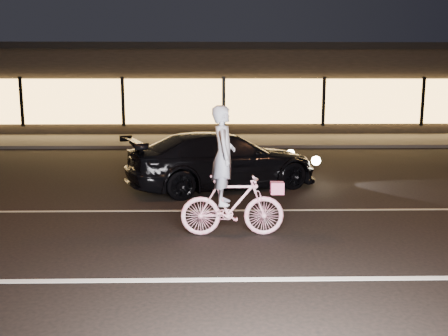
{
  "coord_description": "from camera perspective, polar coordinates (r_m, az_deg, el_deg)",
  "views": [
    {
      "loc": [
        -0.44,
        -7.69,
        2.61
      ],
      "look_at": [
        -0.27,
        0.6,
        1.12
      ],
      "focal_mm": 40.0,
      "sensor_mm": 36.0,
      "label": 1
    }
  ],
  "objects": [
    {
      "name": "lane_stripe_far",
      "position": [
        10.04,
        1.4,
        -4.86
      ],
      "size": [
        60.0,
        0.1,
        0.01
      ],
      "primitive_type": "cube",
      "color": "gray",
      "rests_on": "ground"
    },
    {
      "name": "ground",
      "position": [
        8.13,
        2.02,
        -8.55
      ],
      "size": [
        90.0,
        90.0,
        0.0
      ],
      "primitive_type": "plane",
      "color": "black",
      "rests_on": "ground"
    },
    {
      "name": "sedan",
      "position": [
        11.99,
        -0.1,
        0.89
      ],
      "size": [
        5.02,
        3.47,
        1.35
      ],
      "rotation": [
        0.0,
        0.0,
        1.95
      ],
      "color": "black",
      "rests_on": "ground"
    },
    {
      "name": "lane_stripe_near",
      "position": [
        6.73,
        2.74,
        -12.61
      ],
      "size": [
        60.0,
        0.12,
        0.01
      ],
      "primitive_type": "cube",
      "color": "silver",
      "rests_on": "ground"
    },
    {
      "name": "cyclist",
      "position": [
        8.3,
        0.68,
        -2.58
      ],
      "size": [
        1.74,
        0.6,
        2.19
      ],
      "rotation": [
        0.0,
        0.0,
        1.57
      ],
      "color": "#FF4D85",
      "rests_on": "ground"
    },
    {
      "name": "storefront",
      "position": [
        26.67,
        -0.21,
        9.18
      ],
      "size": [
        25.4,
        8.42,
        4.2
      ],
      "color": "black",
      "rests_on": "ground"
    },
    {
      "name": "sidewalk",
      "position": [
        20.85,
        0.06,
        3.15
      ],
      "size": [
        30.0,
        4.0,
        0.12
      ],
      "primitive_type": "cube",
      "color": "#383533",
      "rests_on": "ground"
    }
  ]
}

